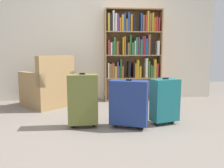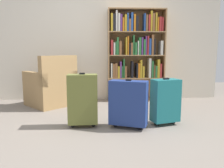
{
  "view_description": "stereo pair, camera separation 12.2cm",
  "coord_description": "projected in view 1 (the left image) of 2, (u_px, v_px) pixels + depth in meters",
  "views": [
    {
      "loc": [
        -0.11,
        -2.57,
        0.98
      ],
      "look_at": [
        0.17,
        0.34,
        0.55
      ],
      "focal_mm": 36.37,
      "sensor_mm": 36.0,
      "label": 1
    },
    {
      "loc": [
        0.01,
        -2.58,
        0.98
      ],
      "look_at": [
        0.17,
        0.34,
        0.55
      ],
      "focal_mm": 36.37,
      "sensor_mm": 36.0,
      "label": 2
    }
  ],
  "objects": [
    {
      "name": "ground_plane",
      "position": [
        101.0,
        134.0,
        2.69
      ],
      "size": [
        8.5,
        8.5,
        0.0
      ],
      "primitive_type": "plane",
      "color": "slate"
    },
    {
      "name": "back_wall",
      "position": [
        95.0,
        35.0,
        4.52
      ],
      "size": [
        4.86,
        0.1,
        2.6
      ],
      "primitive_type": "cube",
      "color": "beige",
      "rests_on": "ground"
    },
    {
      "name": "bookshelf",
      "position": [
        132.0,
        50.0,
        4.43
      ],
      "size": [
        1.1,
        0.29,
        1.77
      ],
      "color": "#A87F51",
      "rests_on": "ground"
    },
    {
      "name": "armchair",
      "position": [
        48.0,
        88.0,
        4.03
      ],
      "size": [
        0.99,
        0.99,
        0.9
      ],
      "color": "#9E7A4C",
      "rests_on": "ground"
    },
    {
      "name": "mug",
      "position": [
        73.0,
        103.0,
        4.08
      ],
      "size": [
        0.12,
        0.08,
        0.1
      ],
      "color": "red",
      "rests_on": "ground"
    },
    {
      "name": "suitcase_navy_blue",
      "position": [
        129.0,
        103.0,
        2.87
      ],
      "size": [
        0.51,
        0.35,
        0.63
      ],
      "color": "navy",
      "rests_on": "ground"
    },
    {
      "name": "suitcase_teal",
      "position": [
        165.0,
        100.0,
        3.03
      ],
      "size": [
        0.4,
        0.29,
        0.63
      ],
      "color": "#19666B",
      "rests_on": "ground"
    },
    {
      "name": "suitcase_olive",
      "position": [
        83.0,
        99.0,
        2.89
      ],
      "size": [
        0.38,
        0.21,
        0.71
      ],
      "color": "brown",
      "rests_on": "ground"
    }
  ]
}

